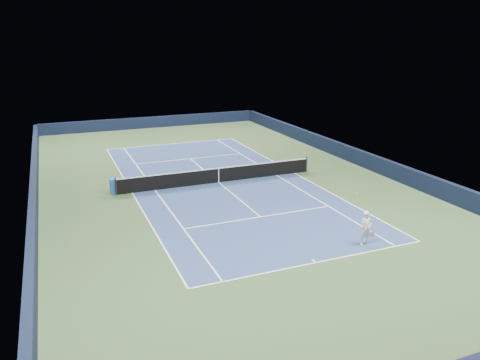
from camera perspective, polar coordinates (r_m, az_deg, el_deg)
name	(u,v)px	position (r m, az deg, el deg)	size (l,w,h in m)	color
ground	(219,182)	(29.88, -2.61, -0.29)	(40.00, 40.00, 0.00)	#304A28
wall_far	(152,122)	(48.38, -10.66, 6.94)	(22.00, 0.35, 1.10)	black
wall_right	(360,158)	(34.74, 14.44, 2.63)	(0.35, 40.00, 1.10)	black
wall_left	(34,195)	(28.18, -23.83, -1.74)	(0.35, 40.00, 1.10)	#101932
court_surface	(219,182)	(29.88, -2.61, -0.29)	(10.97, 23.77, 0.01)	navy
baseline_far	(172,144)	(40.89, -8.28, 4.40)	(10.97, 0.08, 0.00)	white
baseline_near	(316,263)	(19.90, 9.23, -9.91)	(10.97, 0.08, 0.00)	white
sideline_doubles_right	(294,173)	(32.05, 6.65, 0.85)	(0.08, 23.77, 0.00)	white
sideline_doubles_left	(132,193)	(28.61, -13.01, -1.53)	(0.08, 23.77, 0.00)	white
sideline_singles_right	(276,175)	(31.43, 4.46, 0.58)	(0.08, 23.77, 0.00)	white
sideline_singles_left	(155,190)	(28.83, -10.33, -1.21)	(0.08, 23.77, 0.00)	white
service_line_far	(190,159)	(35.74, -6.09, 2.60)	(8.23, 0.08, 0.00)	white
service_line_near	(261,217)	(24.29, 2.52, -4.51)	(8.23, 0.08, 0.00)	white
center_service_line	(219,182)	(29.88, -2.61, -0.28)	(0.08, 12.80, 0.00)	white
center_mark_far	(173,144)	(40.75, -8.23, 4.36)	(0.08, 0.30, 0.00)	white
center_mark_near	(314,261)	(20.01, 9.00, -9.74)	(0.08, 0.30, 0.00)	white
tennis_net	(219,175)	(29.73, -2.63, 0.63)	(12.90, 0.10, 1.07)	black
sponsor_cube	(115,186)	(28.73, -14.99, -0.69)	(0.59, 0.50, 0.89)	blue
tennis_player	(366,228)	(21.65, 15.12, -5.69)	(0.75, 1.22, 2.10)	white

